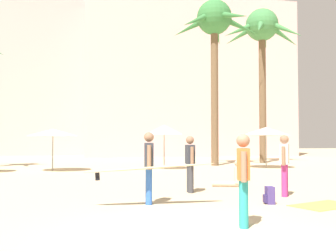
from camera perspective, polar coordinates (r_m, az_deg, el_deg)
The scene contains 14 objects.
ground at distance 6.28m, azimuth 4.98°, elevation -16.41°, with size 120.00×120.00×0.00m, color #C6B28C.
hotel_pink at distance 41.42m, azimuth 2.22°, elevation 6.36°, with size 20.63×11.43×15.37m, color beige.
palm_tree_far_left at distance 24.62m, azimuth 6.96°, elevation 14.35°, with size 5.70×5.84×10.28m.
palm_tree_left at distance 27.93m, azimuth 13.88°, elevation 13.04°, with size 5.94×5.40×10.68m.
cafe_umbrella_1 at distance 20.09m, azimuth -16.83°, elevation -0.95°, with size 2.55×2.55×2.12m.
cafe_umbrella_2 at distance 22.15m, azimuth 14.43°, elevation -0.77°, with size 2.79×2.79×2.29m.
cafe_umbrella_3 at distance 20.47m, azimuth -0.58°, elevation -0.57°, with size 2.06×2.06×2.37m.
beach_towel at distance 9.93m, azimuth 22.36°, elevation -10.91°, with size 1.59×0.92×0.01m, color #F4CC4C.
backpack at distance 9.75m, azimuth 14.92°, elevation -10.00°, with size 0.28×0.33×0.42m.
person_near_right at distance 9.21m, azimuth -2.78°, elevation -5.95°, with size 3.12×0.82×1.75m.
person_mid_right at distance 11.06m, azimuth 17.03°, elevation -5.26°, with size 0.43×0.55×1.69m.
person_mid_center at distance 13.07m, azimuth 9.63°, elevation -7.58°, with size 1.05×0.67×0.90m.
person_near_left at distance 11.37m, azimuth 3.32°, elevation -5.33°, with size 0.24×0.60×1.67m.
person_far_left at distance 7.01m, azimuth 11.20°, elevation -7.32°, with size 0.35×0.60×1.66m.
Camera 1 is at (-1.74, -5.83, 1.55)m, focal length 40.76 mm.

